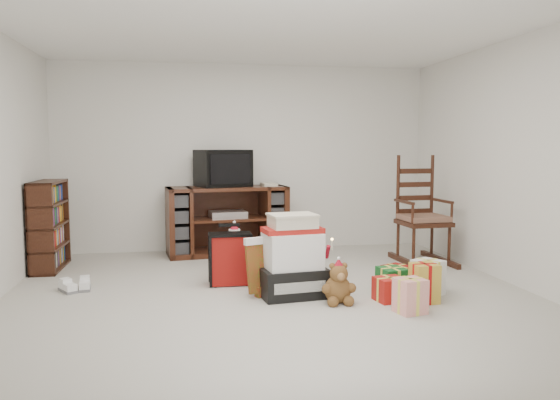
% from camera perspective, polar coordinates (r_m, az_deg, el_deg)
% --- Properties ---
extents(room, '(5.01, 5.01, 2.51)m').
position_cam_1_polar(room, '(4.95, -0.84, 3.79)').
color(room, '#BCB8AC').
rests_on(room, ground).
extents(tv_stand, '(1.60, 0.74, 0.88)m').
position_cam_1_polar(tv_stand, '(7.17, -5.53, -2.11)').
color(tv_stand, '#411C12').
rests_on(tv_stand, floor).
extents(bookshelf, '(0.28, 0.83, 1.02)m').
position_cam_1_polar(bookshelf, '(6.78, -22.97, -2.59)').
color(bookshelf, '#3D1D10').
rests_on(bookshelf, floor).
extents(rocking_chair, '(0.59, 0.92, 1.35)m').
position_cam_1_polar(rocking_chair, '(6.85, 14.53, -2.48)').
color(rocking_chair, '#3D1D10').
rests_on(rocking_chair, floor).
extents(gift_pile, '(0.66, 0.52, 0.76)m').
position_cam_1_polar(gift_pile, '(5.15, 1.30, -6.41)').
color(gift_pile, black).
rests_on(gift_pile, floor).
extents(red_suitcase, '(0.41, 0.22, 0.62)m').
position_cam_1_polar(red_suitcase, '(5.60, -5.23, -6.12)').
color(red_suitcase, maroon).
rests_on(red_suitcase, floor).
extents(stocking, '(0.29, 0.20, 0.57)m').
position_cam_1_polar(stocking, '(5.15, -2.41, -6.98)').
color(stocking, '#0C6C10').
rests_on(stocking, floor).
extents(teddy_bear, '(0.25, 0.22, 0.36)m').
position_cam_1_polar(teddy_bear, '(4.98, 6.08, -8.89)').
color(teddy_bear, brown).
rests_on(teddy_bear, floor).
extents(santa_figurine, '(0.27, 0.26, 0.56)m').
position_cam_1_polar(santa_figurine, '(5.85, 3.91, -6.14)').
color(santa_figurine, '#A31122').
rests_on(santa_figurine, floor).
extents(mrs_claus_figurine, '(0.28, 0.27, 0.58)m').
position_cam_1_polar(mrs_claus_figurine, '(6.05, -4.76, -5.67)').
color(mrs_claus_figurine, '#A31122').
rests_on(mrs_claus_figurine, floor).
extents(sneaker_pair, '(0.34, 0.27, 0.09)m').
position_cam_1_polar(sneaker_pair, '(5.75, -20.50, -8.44)').
color(sneaker_pair, white).
rests_on(sneaker_pair, floor).
extents(gift_cluster, '(0.80, 1.11, 0.27)m').
position_cam_1_polar(gift_cluster, '(5.29, 13.08, -8.43)').
color(gift_cluster, '#A71813').
rests_on(gift_cluster, floor).
extents(crt_television, '(0.77, 0.67, 0.48)m').
position_cam_1_polar(crt_television, '(7.12, -5.98, 3.32)').
color(crt_television, black).
rests_on(crt_television, tv_stand).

